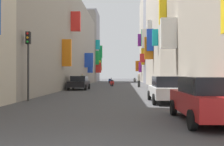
% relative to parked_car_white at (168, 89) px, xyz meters
% --- Properties ---
extents(ground_plane, '(140.00, 140.00, 0.00)m').
position_rel_parked_car_white_xyz_m(ground_plane, '(-3.66, 18.89, -0.78)').
color(ground_plane, '#424244').
extents(building_left_mid_a, '(7.35, 38.22, 12.40)m').
position_rel_parked_car_white_xyz_m(building_left_mid_a, '(-11.65, 18.63, 5.42)').
color(building_left_mid_a, gray).
rests_on(building_left_mid_a, ground).
extents(building_left_mid_b, '(7.22, 3.85, 15.15)m').
position_rel_parked_car_white_xyz_m(building_left_mid_b, '(-11.60, 39.67, 6.75)').
color(building_left_mid_b, slate).
rests_on(building_left_mid_b, ground).
extents(building_left_mid_c, '(6.80, 7.30, 16.38)m').
position_rel_parked_car_white_xyz_m(building_left_mid_c, '(-11.65, 45.24, 7.40)').
color(building_left_mid_c, gray).
rests_on(building_left_mid_c, ground).
extents(building_right_mid_a, '(7.17, 17.77, 14.48)m').
position_rel_parked_car_white_xyz_m(building_right_mid_a, '(4.33, 21.45, 6.45)').
color(building_right_mid_a, '#B2A899').
rests_on(building_right_mid_a, ground).
extents(building_right_mid_b, '(7.20, 6.28, 20.15)m').
position_rel_parked_car_white_xyz_m(building_right_mid_b, '(4.32, 33.47, 9.28)').
color(building_right_mid_b, gray).
rests_on(building_right_mid_b, ground).
extents(building_right_mid_c, '(7.30, 12.28, 18.85)m').
position_rel_parked_car_white_xyz_m(building_right_mid_c, '(4.34, 42.75, 8.64)').
color(building_right_mid_c, '#B2A899').
rests_on(building_right_mid_c, ground).
extents(parked_car_white, '(1.99, 4.03, 1.51)m').
position_rel_parked_car_white_xyz_m(parked_car_white, '(0.00, 0.00, 0.00)').
color(parked_car_white, white).
rests_on(parked_car_white, ground).
extents(parked_car_black, '(1.97, 3.98, 1.46)m').
position_rel_parked_car_white_xyz_m(parked_car_black, '(-7.34, 12.50, -0.02)').
color(parked_car_black, black).
rests_on(parked_car_black, ground).
extents(parked_car_red, '(1.84, 4.24, 1.52)m').
position_rel_parked_car_white_xyz_m(parked_car_red, '(0.28, -6.02, 0.01)').
color(parked_car_red, '#B21E1E').
rests_on(parked_car_red, ground).
extents(scooter_red, '(0.66, 1.76, 1.13)m').
position_rel_parked_car_white_xyz_m(scooter_red, '(-4.22, 20.92, -0.32)').
color(scooter_red, red).
rests_on(scooter_red, ground).
extents(scooter_silver, '(0.55, 1.92, 1.13)m').
position_rel_parked_car_white_xyz_m(scooter_silver, '(-0.21, 40.89, -0.32)').
color(scooter_silver, '#ADADB2').
rests_on(scooter_silver, ground).
extents(scooter_blue, '(0.69, 1.73, 1.13)m').
position_rel_parked_car_white_xyz_m(scooter_blue, '(-5.08, 32.86, -0.32)').
color(scooter_blue, '#2D4CAD').
rests_on(scooter_blue, ground).
extents(pedestrian_crossing, '(0.52, 0.52, 1.72)m').
position_rel_parked_car_white_xyz_m(pedestrian_crossing, '(-7.98, 18.38, 0.08)').
color(pedestrian_crossing, '#282828').
rests_on(pedestrian_crossing, ground).
extents(pedestrian_near_left, '(0.46, 0.46, 1.74)m').
position_rel_parked_car_white_xyz_m(pedestrian_near_left, '(-0.61, 17.84, 0.09)').
color(pedestrian_near_left, black).
rests_on(pedestrian_near_left, ground).
extents(traffic_light_near_corner, '(0.26, 0.34, 4.21)m').
position_rel_parked_car_white_xyz_m(traffic_light_near_corner, '(-8.30, 0.40, 2.09)').
color(traffic_light_near_corner, '#2D2D2D').
rests_on(traffic_light_near_corner, ground).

